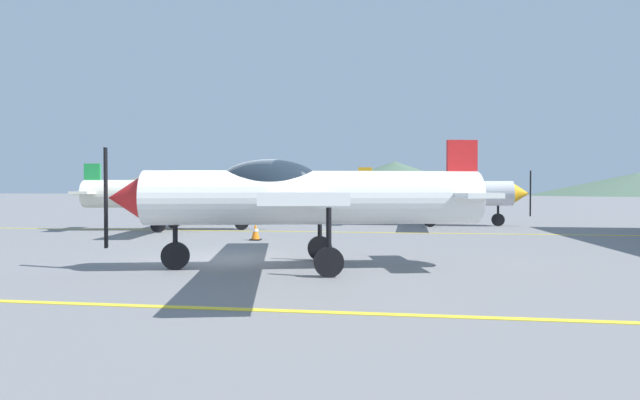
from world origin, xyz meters
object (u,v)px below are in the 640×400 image
object	(u,v)px
airplane_far	(440,192)
car_sedan	(451,201)
traffic_cone_side	(255,232)
airplane_back	(309,191)
airplane_near	(300,196)
airplane_mid	(179,193)

from	to	relation	value
airplane_far	car_sedan	bearing A→B (deg)	81.80
traffic_cone_side	airplane_back	bearing A→B (deg)	94.79
airplane_back	car_sedan	bearing A→B (deg)	2.49
airplane_near	traffic_cone_side	bearing A→B (deg)	114.00
airplane_mid	airplane_far	bearing A→B (deg)	21.72
airplane_mid	car_sedan	world-z (taller)	airplane_mid
airplane_mid	traffic_cone_side	distance (m)	5.92
airplane_back	airplane_far	bearing A→B (deg)	-59.68
airplane_near	airplane_far	distance (m)	14.78
airplane_back	car_sedan	xyz separation A→B (m)	(11.18, 0.49, -0.76)
airplane_mid	airplane_back	world-z (taller)	same
airplane_near	airplane_back	size ratio (longest dim) A/B	1.00
airplane_near	airplane_far	size ratio (longest dim) A/B	1.00
airplane_near	traffic_cone_side	xyz separation A→B (m)	(-2.62, 5.88, -1.31)
airplane_back	airplane_near	bearing A→B (deg)	-81.13
airplane_mid	car_sedan	xyz separation A→B (m)	(13.62, 20.25, -0.76)
airplane_far	airplane_back	bearing A→B (deg)	120.32
airplane_near	airplane_far	xyz separation A→B (m)	(4.33, 14.14, 0.00)
car_sedan	traffic_cone_side	world-z (taller)	car_sedan
airplane_near	traffic_cone_side	world-z (taller)	airplane_near
airplane_back	car_sedan	world-z (taller)	airplane_back
airplane_near	car_sedan	world-z (taller)	airplane_near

